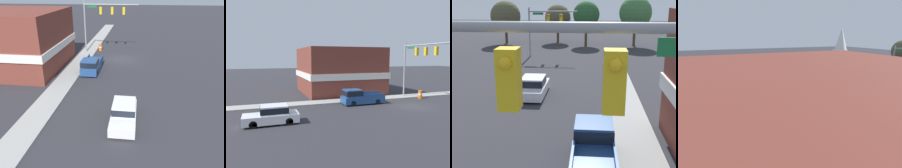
{
  "view_description": "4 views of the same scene",
  "coord_description": "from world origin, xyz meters",
  "views": [
    {
      "loc": [
        -2.43,
        30.82,
        10.04
      ],
      "look_at": [
        -0.36,
        14.08,
        2.38
      ],
      "focal_mm": 35.0,
      "sensor_mm": 36.0,
      "label": 1
    },
    {
      "loc": [
        -20.94,
        16.85,
        5.79
      ],
      "look_at": [
        -0.65,
        9.61,
        3.16
      ],
      "focal_mm": 35.0,
      "sensor_mm": 36.0,
      "label": 2
    },
    {
      "loc": [
        3.11,
        -8.1,
        7.9
      ],
      "look_at": [
        1.47,
        9.96,
        2.79
      ],
      "focal_mm": 50.0,
      "sensor_mm": 36.0,
      "label": 3
    },
    {
      "loc": [
        16.86,
        2.67,
        8.21
      ],
      "look_at": [
        -0.52,
        10.2,
        2.96
      ],
      "focal_mm": 28.0,
      "sensor_mm": 36.0,
      "label": 4
    }
  ],
  "objects": [
    {
      "name": "backdrop_tree_left_far",
      "position": [
        -11.66,
        44.81,
        4.67
      ],
      "size": [
        5.08,
        5.08,
        7.23
      ],
      "color": "#4C3823",
      "rests_on": "ground"
    },
    {
      "name": "car_lead",
      "position": [
        -1.54,
        16.01,
        0.86
      ],
      "size": [
        1.93,
        4.7,
        1.66
      ],
      "color": "black",
      "rests_on": "ground"
    },
    {
      "name": "pickup_truck_parked",
      "position": [
        3.3,
        5.44,
        0.93
      ],
      "size": [
        2.0,
        5.28,
        1.9
      ],
      "color": "black",
      "rests_on": "ground"
    },
    {
      "name": "backdrop_tree_right_mid",
      "position": [
        9.98,
        44.28,
        5.35
      ],
      "size": [
        5.22,
        5.22,
        7.98
      ],
      "color": "#4C3823",
      "rests_on": "ground"
    },
    {
      "name": "near_signal_assembly",
      "position": [
        3.32,
        -3.17,
        5.89
      ],
      "size": [
        8.28,
        0.49,
        7.93
      ],
      "color": "gray",
      "rests_on": "ground"
    },
    {
      "name": "backdrop_tree_center",
      "position": [
        2.04,
        44.52,
        4.97
      ],
      "size": [
        4.37,
        4.37,
        7.18
      ],
      "color": "#4C3823",
      "rests_on": "ground"
    },
    {
      "name": "backdrop_tree_left_mid",
      "position": [
        -2.99,
        47.31,
        4.3
      ],
      "size": [
        4.5,
        4.5,
        6.57
      ],
      "color": "#4C3823",
      "rests_on": "ground"
    },
    {
      "name": "far_signal_assembly",
      "position": [
        -3.23,
        33.08,
        4.67
      ],
      "size": [
        6.45,
        0.49,
        6.52
      ],
      "color": "gray",
      "rests_on": "ground"
    }
  ]
}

